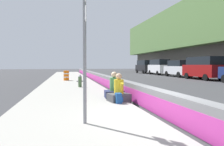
{
  "coord_description": "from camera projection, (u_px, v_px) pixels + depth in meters",
  "views": [
    {
      "loc": [
        -5.69,
        2.97,
        1.66
      ],
      "look_at": [
        5.06,
        0.56,
        1.22
      ],
      "focal_mm": 33.16,
      "sensor_mm": 36.0,
      "label": 1
    }
  ],
  "objects": [
    {
      "name": "jersey_barrier",
      "position": [
        166.0,
        106.0,
        6.25
      ],
      "size": [
        76.0,
        0.45,
        0.85
      ],
      "color": "slate",
      "rests_on": "ground_plane"
    },
    {
      "name": "seated_person_middle",
      "position": [
        114.0,
        89.0,
        9.58
      ],
      "size": [
        0.8,
        0.92,
        1.2
      ],
      "color": "#23284C",
      "rests_on": "sidewalk_strip"
    },
    {
      "name": "parked_car_far",
      "position": [
        159.0,
        67.0,
        34.73
      ],
      "size": [
        5.13,
        2.16,
        2.56
      ],
      "color": "silver",
      "rests_on": "ground_plane"
    },
    {
      "name": "parked_car_fourth",
      "position": [
        203.0,
        68.0,
        23.16
      ],
      "size": [
        5.16,
        2.22,
        2.56
      ],
      "color": "maroon",
      "rests_on": "ground_plane"
    },
    {
      "name": "construction_barrel",
      "position": [
        66.0,
        75.0,
        20.19
      ],
      "size": [
        0.54,
        0.54,
        0.95
      ],
      "color": "orange",
      "rests_on": "sidewalk_strip"
    },
    {
      "name": "route_sign_post",
      "position": [
        85.0,
        43.0,
        5.29
      ],
      "size": [
        0.44,
        0.09,
        3.6
      ],
      "color": "gray",
      "rests_on": "sidewalk_strip"
    },
    {
      "name": "parked_car_midline",
      "position": [
        179.0,
        68.0,
        28.5
      ],
      "size": [
        4.87,
        2.2,
        2.28
      ],
      "color": "silver",
      "rests_on": "ground_plane"
    },
    {
      "name": "seated_person_foreground",
      "position": [
        119.0,
        92.0,
        8.62
      ],
      "size": [
        0.86,
        0.96,
        1.17
      ],
      "color": "#424247",
      "rests_on": "sidewalk_strip"
    },
    {
      "name": "backpack",
      "position": [
        119.0,
        98.0,
        8.18
      ],
      "size": [
        0.32,
        0.28,
        0.4
      ],
      "color": "navy",
      "rests_on": "sidewalk_strip"
    },
    {
      "name": "parked_car_farther",
      "position": [
        145.0,
        66.0,
        40.89
      ],
      "size": [
        5.14,
        2.19,
        2.56
      ],
      "color": "black",
      "rests_on": "ground_plane"
    },
    {
      "name": "ground_plane",
      "position": [
        166.0,
        120.0,
        6.26
      ],
      "size": [
        160.0,
        160.0,
        0.0
      ],
      "primitive_type": "plane",
      "color": "#353538",
      "rests_on": "ground"
    },
    {
      "name": "sidewalk_strip",
      "position": [
        78.0,
        123.0,
        5.68
      ],
      "size": [
        80.0,
        4.4,
        0.14
      ],
      "primitive_type": "cube",
      "color": "gray",
      "rests_on": "ground_plane"
    },
    {
      "name": "fire_hydrant",
      "position": [
        80.0,
        80.0,
        14.15
      ],
      "size": [
        0.26,
        0.46,
        0.88
      ],
      "color": "#47663D",
      "rests_on": "sidewalk_strip"
    }
  ]
}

